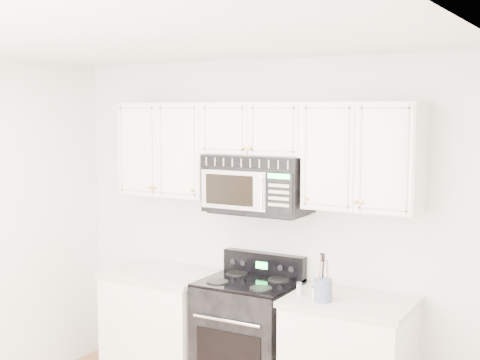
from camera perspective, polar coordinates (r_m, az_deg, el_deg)
The scene contains 8 objects.
room at distance 3.80m, azimuth -9.84°, elevation -8.05°, with size 3.51×3.51×2.61m.
base_cabinet_left at distance 5.61m, azimuth -6.57°, elevation -12.62°, with size 0.86×0.65×0.92m.
range at distance 5.20m, azimuth 0.74°, elevation -13.42°, with size 0.69×0.64×1.10m.
upper_cabinets at distance 5.02m, azimuth 1.61°, elevation 2.80°, with size 2.44×0.37×0.75m.
microwave at distance 5.01m, azimuth 1.55°, elevation -0.31°, with size 0.77×0.44×0.43m.
utensil_crock at distance 4.63m, azimuth 7.11°, elevation -9.23°, with size 0.12×0.12×0.33m.
shaker_salt at distance 4.77m, azimuth 5.06°, elevation -9.21°, with size 0.04×0.04×0.09m.
shaker_pepper at distance 4.69m, azimuth 6.38°, elevation -9.50°, with size 0.04×0.04×0.09m.
Camera 1 is at (2.36, -2.84, 2.22)m, focal length 50.00 mm.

